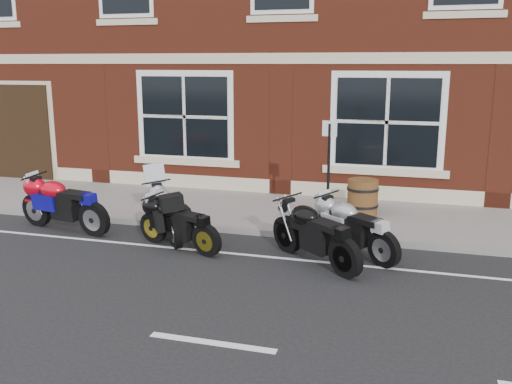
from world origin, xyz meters
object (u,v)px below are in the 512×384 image
(moto_sport_red, at_px, (63,202))
(moto_sport_silver, at_px, (353,225))
(moto_touring_silver, at_px, (168,209))
(moto_sport_black, at_px, (178,222))
(moto_naked_black, at_px, (315,231))
(barrel_planter, at_px, (363,197))
(parking_sign, at_px, (329,167))

(moto_sport_red, relative_size, moto_sport_silver, 1.32)
(moto_touring_silver, xyz_separation_m, moto_sport_black, (0.50, -0.63, -0.05))
(moto_touring_silver, bearing_deg, moto_naked_black, -50.00)
(moto_touring_silver, xyz_separation_m, moto_sport_silver, (3.56, -0.12, -0.01))
(moto_sport_silver, bearing_deg, moto_sport_red, 129.27)
(moto_touring_silver, relative_size, moto_naked_black, 0.98)
(moto_sport_black, bearing_deg, moto_touring_silver, 58.76)
(barrel_planter, relative_size, parking_sign, 0.36)
(moto_sport_black, bearing_deg, barrel_planter, -25.09)
(moto_sport_red, bearing_deg, moto_sport_black, -87.70)
(moto_sport_silver, xyz_separation_m, moto_naked_black, (-0.56, -0.60, 0.03))
(moto_naked_black, xyz_separation_m, barrel_planter, (0.49, 3.01, -0.06))
(parking_sign, bearing_deg, moto_naked_black, -73.73)
(moto_sport_red, bearing_deg, parking_sign, -64.59)
(barrel_planter, bearing_deg, moto_naked_black, -99.20)
(moto_sport_black, height_order, moto_sport_silver, moto_sport_silver)
(barrel_planter, height_order, parking_sign, parking_sign)
(moto_sport_silver, relative_size, barrel_planter, 2.25)
(moto_sport_black, distance_m, barrel_planter, 4.18)
(moto_naked_black, relative_size, parking_sign, 0.83)
(parking_sign, bearing_deg, moto_sport_black, -131.10)
(moto_sport_red, height_order, parking_sign, parking_sign)
(moto_touring_silver, distance_m, moto_sport_red, 2.19)
(moto_touring_silver, height_order, moto_sport_silver, moto_touring_silver)
(moto_touring_silver, relative_size, barrel_planter, 2.27)
(moto_sport_red, distance_m, moto_naked_black, 5.20)
(moto_sport_black, distance_m, moto_sport_silver, 3.11)
(moto_sport_red, relative_size, barrel_planter, 2.96)
(moto_sport_silver, height_order, moto_naked_black, moto_naked_black)
(moto_sport_silver, distance_m, parking_sign, 1.56)
(moto_sport_silver, bearing_deg, barrel_planter, 40.30)
(moto_sport_black, xyz_separation_m, moto_naked_black, (2.50, -0.09, 0.06))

